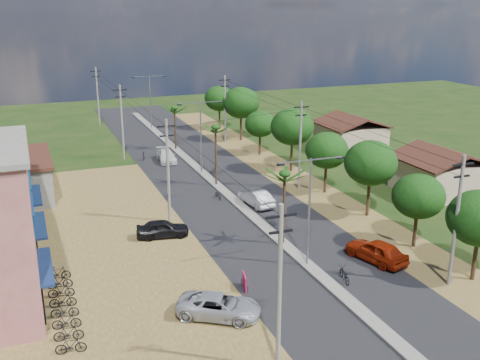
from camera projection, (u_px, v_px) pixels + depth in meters
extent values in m
plane|color=black|center=(307.00, 266.00, 40.33)|extent=(160.00, 160.00, 0.00)
cube|color=black|center=(233.00, 201.00, 53.66)|extent=(12.00, 110.00, 0.04)
cube|color=#605E56|center=(223.00, 191.00, 56.30)|extent=(1.00, 90.00, 0.18)
cube|color=brown|center=(80.00, 254.00, 42.23)|extent=(18.00, 46.00, 0.04)
cube|color=brown|center=(312.00, 190.00, 56.61)|extent=(5.00, 90.00, 0.03)
cube|color=#102146|center=(45.00, 266.00, 33.29)|extent=(0.80, 5.40, 0.15)
cube|color=black|center=(42.00, 294.00, 33.71)|extent=(0.10, 3.00, 2.40)
cube|color=navy|center=(33.00, 213.00, 32.16)|extent=(0.12, 4.20, 1.20)
cube|color=#102146|center=(40.00, 225.00, 39.51)|extent=(0.80, 5.40, 0.15)
cube|color=black|center=(37.00, 249.00, 39.93)|extent=(0.10, 3.00, 2.40)
cube|color=navy|center=(31.00, 189.00, 38.58)|extent=(0.12, 4.20, 1.20)
cube|color=#102146|center=(36.00, 195.00, 45.73)|extent=(0.80, 5.40, 0.15)
cube|color=black|center=(34.00, 216.00, 46.15)|extent=(0.10, 3.00, 2.40)
cube|color=navy|center=(29.00, 171.00, 45.00)|extent=(0.12, 4.20, 1.20)
cube|color=tan|center=(439.00, 176.00, 55.67)|extent=(7.00, 7.00, 3.30)
cube|color=tan|center=(350.00, 137.00, 72.02)|extent=(7.00, 7.00, 3.30)
cylinder|color=black|center=(476.00, 251.00, 37.67)|extent=(0.28, 0.28, 4.20)
ellipsoid|color=black|center=(480.00, 218.00, 36.95)|extent=(4.40, 4.40, 3.74)
cylinder|color=black|center=(416.00, 223.00, 42.99)|extent=(0.28, 0.28, 3.85)
ellipsoid|color=black|center=(418.00, 196.00, 42.33)|extent=(4.00, 4.00, 3.40)
cylinder|color=black|center=(369.00, 191.00, 49.24)|extent=(0.28, 0.28, 4.55)
ellipsoid|color=black|center=(371.00, 163.00, 48.46)|extent=(4.60, 4.60, 3.91)
cylinder|color=black|center=(326.00, 173.00, 55.43)|extent=(0.28, 0.28, 4.06)
ellipsoid|color=black|center=(327.00, 150.00, 54.74)|extent=(4.20, 4.20, 3.57)
cylinder|color=black|center=(292.00, 151.00, 62.51)|extent=(0.28, 0.28, 4.76)
ellipsoid|color=black|center=(292.00, 127.00, 61.69)|extent=(4.80, 4.80, 4.08)
cylinder|color=black|center=(260.00, 140.00, 69.65)|extent=(0.28, 0.28, 3.64)
ellipsoid|color=black|center=(260.00, 124.00, 69.02)|extent=(3.80, 3.80, 3.23)
cylinder|color=black|center=(241.00, 123.00, 76.78)|extent=(0.28, 0.28, 4.90)
ellipsoid|color=black|center=(241.00, 103.00, 75.94)|extent=(5.00, 5.00, 4.25)
cylinder|color=black|center=(219.00, 115.00, 83.87)|extent=(0.28, 0.28, 4.34)
ellipsoid|color=black|center=(219.00, 98.00, 83.13)|extent=(4.40, 4.40, 3.74)
cylinder|color=black|center=(284.00, 210.00, 43.02)|extent=(0.22, 0.22, 5.80)
cylinder|color=black|center=(216.00, 157.00, 57.18)|extent=(0.22, 0.22, 6.20)
cylinder|color=black|center=(175.00, 129.00, 71.51)|extent=(0.22, 0.22, 5.50)
cylinder|color=gray|center=(309.00, 214.00, 39.14)|extent=(0.16, 0.16, 8.00)
cube|color=gray|center=(327.00, 158.00, 38.39)|extent=(2.40, 0.08, 0.08)
cube|color=gray|center=(295.00, 162.00, 37.55)|extent=(2.40, 0.08, 0.08)
cube|color=black|center=(341.00, 158.00, 38.80)|extent=(0.50, 0.18, 0.12)
cube|color=black|center=(280.00, 165.00, 37.20)|extent=(0.50, 0.18, 0.12)
cylinder|color=gray|center=(201.00, 138.00, 61.36)|extent=(0.16, 0.16, 8.00)
cube|color=gray|center=(211.00, 102.00, 60.61)|extent=(2.40, 0.08, 0.08)
cube|color=gray|center=(189.00, 103.00, 59.77)|extent=(2.40, 0.08, 0.08)
cube|color=black|center=(220.00, 102.00, 61.02)|extent=(0.50, 0.18, 0.12)
cube|color=black|center=(180.00, 105.00, 59.42)|extent=(0.50, 0.18, 0.12)
cylinder|color=gray|center=(150.00, 102.00, 83.57)|extent=(0.16, 0.16, 8.00)
cube|color=gray|center=(157.00, 76.00, 82.83)|extent=(2.40, 0.08, 0.08)
cube|color=gray|center=(141.00, 76.00, 81.99)|extent=(2.40, 0.08, 0.08)
cube|color=black|center=(164.00, 76.00, 83.24)|extent=(0.50, 0.18, 0.12)
cube|color=black|center=(134.00, 77.00, 81.64)|extent=(0.50, 0.18, 0.12)
cylinder|color=#605E56|center=(279.00, 290.00, 27.67)|extent=(0.24, 0.24, 9.00)
cube|color=black|center=(281.00, 216.00, 26.50)|extent=(1.60, 0.12, 0.12)
cube|color=black|center=(281.00, 232.00, 26.74)|extent=(1.20, 0.12, 0.12)
cylinder|color=#605E56|center=(168.00, 172.00, 47.22)|extent=(0.24, 0.24, 9.00)
cube|color=black|center=(166.00, 126.00, 46.05)|extent=(1.60, 0.12, 0.12)
cube|color=black|center=(167.00, 136.00, 46.29)|extent=(1.20, 0.12, 0.12)
cylinder|color=#605E56|center=(122.00, 123.00, 66.77)|extent=(0.24, 0.24, 9.00)
cube|color=black|center=(120.00, 90.00, 65.61)|extent=(1.60, 0.12, 0.12)
cube|color=black|center=(120.00, 97.00, 65.85)|extent=(1.20, 0.12, 0.12)
cylinder|color=#605E56|center=(98.00, 97.00, 85.44)|extent=(0.24, 0.24, 9.00)
cube|color=black|center=(96.00, 71.00, 84.27)|extent=(1.60, 0.12, 0.12)
cube|color=black|center=(96.00, 76.00, 84.51)|extent=(1.20, 0.12, 0.12)
cylinder|color=#605E56|center=(456.00, 222.00, 36.26)|extent=(0.24, 0.24, 9.00)
cube|color=black|center=(463.00, 164.00, 35.09)|extent=(1.60, 0.12, 0.12)
cube|color=black|center=(462.00, 176.00, 35.33)|extent=(1.20, 0.12, 0.12)
cylinder|color=#605E56|center=(300.00, 146.00, 55.81)|extent=(0.24, 0.24, 9.00)
cube|color=black|center=(301.00, 107.00, 54.65)|extent=(1.60, 0.12, 0.12)
cube|color=black|center=(301.00, 115.00, 54.88)|extent=(1.20, 0.12, 0.12)
cylinder|color=#605E56|center=(225.00, 109.00, 75.36)|extent=(0.24, 0.24, 9.00)
cube|color=black|center=(225.00, 80.00, 74.20)|extent=(1.60, 0.12, 0.12)
cube|color=black|center=(225.00, 86.00, 74.44)|extent=(1.20, 0.12, 0.12)
imported|color=maroon|center=(376.00, 251.00, 40.77)|extent=(3.21, 5.18, 1.65)
imported|color=#A5A9AD|center=(256.00, 198.00, 52.16)|extent=(2.09, 4.65, 1.48)
imported|color=beige|center=(166.00, 156.00, 66.81)|extent=(2.24, 4.81, 1.36)
imported|color=#A5A9AD|center=(219.00, 307.00, 33.50)|extent=(5.51, 4.70, 1.41)
imported|color=black|center=(163.00, 229.00, 45.07)|extent=(4.40, 2.34, 1.43)
imported|color=black|center=(344.00, 275.00, 37.88)|extent=(1.01, 1.93, 0.96)
imported|color=black|center=(218.00, 195.00, 54.01)|extent=(0.55, 1.53, 0.80)
imported|color=black|center=(144.00, 156.00, 67.53)|extent=(0.83, 1.75, 1.01)
cube|color=#B11049|center=(244.00, 282.00, 36.81)|extent=(0.39, 1.27, 1.07)
cylinder|color=black|center=(248.00, 290.00, 36.36)|extent=(0.04, 0.04, 0.54)
cylinder|color=black|center=(241.00, 282.00, 37.42)|extent=(0.04, 0.04, 0.54)
imported|color=black|center=(71.00, 346.00, 30.02)|extent=(1.71, 0.69, 1.00)
imported|color=black|center=(69.00, 333.00, 31.17)|extent=(1.71, 0.69, 1.00)
imported|color=black|center=(67.00, 321.00, 32.33)|extent=(1.71, 0.69, 1.00)
imported|color=black|center=(65.00, 310.00, 33.48)|extent=(1.71, 0.69, 1.00)
imported|color=black|center=(63.00, 300.00, 34.64)|extent=(1.71, 0.69, 1.00)
imported|color=black|center=(61.00, 291.00, 35.79)|extent=(1.71, 0.69, 1.00)
imported|color=black|center=(60.00, 282.00, 36.95)|extent=(1.71, 0.69, 1.00)
imported|color=black|center=(58.00, 273.00, 38.11)|extent=(1.71, 0.69, 1.00)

